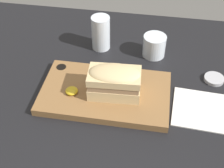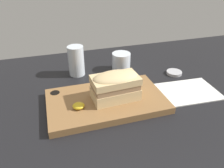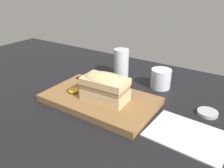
% 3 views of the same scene
% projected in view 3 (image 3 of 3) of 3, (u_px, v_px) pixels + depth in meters
% --- Properties ---
extents(dining_table, '(1.95, 0.96, 0.02)m').
position_uv_depth(dining_table, '(99.00, 100.00, 0.81)').
color(dining_table, black).
rests_on(dining_table, ground).
extents(serving_board, '(0.39, 0.23, 0.02)m').
position_uv_depth(serving_board, '(100.00, 99.00, 0.78)').
color(serving_board, olive).
rests_on(serving_board, dining_table).
extents(sandwich, '(0.16, 0.10, 0.10)m').
position_uv_depth(sandwich, '(105.00, 86.00, 0.73)').
color(sandwich, '#DBBC84').
rests_on(sandwich, serving_board).
extents(mustard_dollop, '(0.04, 0.04, 0.02)m').
position_uv_depth(mustard_dollop, '(73.00, 90.00, 0.79)').
color(mustard_dollop, gold).
rests_on(mustard_dollop, serving_board).
extents(water_glass, '(0.07, 0.07, 0.13)m').
position_uv_depth(water_glass, '(121.00, 65.00, 0.97)').
color(water_glass, silver).
rests_on(water_glass, dining_table).
extents(wine_glass, '(0.08, 0.08, 0.08)m').
position_uv_depth(wine_glass, '(161.00, 79.00, 0.87)').
color(wine_glass, silver).
rests_on(wine_glass, dining_table).
extents(napkin, '(0.22, 0.17, 0.00)m').
position_uv_depth(napkin, '(187.00, 135.00, 0.61)').
color(napkin, white).
rests_on(napkin, dining_table).
extents(condiment_dish, '(0.06, 0.06, 0.01)m').
position_uv_depth(condiment_dish, '(207.00, 113.00, 0.71)').
color(condiment_dish, '#B2B2B7').
rests_on(condiment_dish, dining_table).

